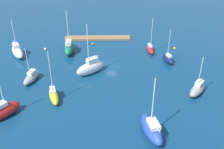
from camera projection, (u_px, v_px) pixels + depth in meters
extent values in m
plane|color=navy|center=(111.00, 65.00, 67.03)|extent=(160.00, 160.00, 0.00)
cube|color=olive|center=(98.00, 38.00, 81.48)|extent=(20.13, 2.97, 0.56)
ellipsoid|color=white|center=(90.00, 68.00, 62.76)|extent=(7.36, 6.26, 3.02)
cube|color=silver|center=(92.00, 60.00, 62.03)|extent=(2.96, 2.67, 1.02)
cylinder|color=silver|center=(88.00, 44.00, 59.30)|extent=(0.18, 0.18, 9.59)
cylinder|color=silver|center=(94.00, 57.00, 61.95)|extent=(2.44, 1.87, 0.15)
ellipsoid|color=red|center=(150.00, 49.00, 73.23)|extent=(1.94, 5.50, 1.58)
cube|color=silver|center=(150.00, 45.00, 73.06)|extent=(1.06, 2.01, 0.50)
cylinder|color=silver|center=(152.00, 33.00, 70.38)|extent=(0.13, 0.13, 8.59)
cylinder|color=silver|center=(150.00, 44.00, 73.09)|extent=(0.26, 1.95, 0.10)
ellipsoid|color=gray|center=(197.00, 90.00, 55.76)|extent=(5.53, 6.05, 2.09)
cube|color=silver|center=(199.00, 83.00, 55.35)|extent=(2.39, 2.51, 0.77)
cylinder|color=silver|center=(200.00, 72.00, 53.24)|extent=(0.15, 0.15, 6.87)
cylinder|color=silver|center=(200.00, 80.00, 55.28)|extent=(1.48, 1.76, 0.12)
ellipsoid|color=#19724C|center=(69.00, 48.00, 72.70)|extent=(2.48, 7.91, 2.79)
cube|color=silver|center=(68.00, 43.00, 71.19)|extent=(1.47, 2.85, 0.97)
cylinder|color=silver|center=(68.00, 27.00, 69.95)|extent=(0.19, 0.19, 9.17)
cylinder|color=silver|center=(68.00, 42.00, 70.08)|extent=(0.18, 3.88, 0.15)
ellipsoid|color=#141E4C|center=(168.00, 59.00, 67.91)|extent=(2.79, 5.32, 1.88)
cube|color=silver|center=(169.00, 56.00, 66.94)|extent=(1.34, 2.01, 0.59)
cylinder|color=silver|center=(169.00, 43.00, 65.79)|extent=(0.12, 0.12, 7.13)
cylinder|color=silver|center=(170.00, 55.00, 66.39)|extent=(0.67, 2.06, 0.10)
ellipsoid|color=#2347B2|center=(151.00, 129.00, 44.97)|extent=(4.30, 8.11, 2.64)
cube|color=silver|center=(153.00, 124.00, 43.57)|extent=(2.17, 3.06, 0.80)
cylinder|color=silver|center=(153.00, 101.00, 42.36)|extent=(0.19, 0.19, 8.74)
cylinder|color=silver|center=(156.00, 125.00, 42.60)|extent=(0.96, 3.59, 0.15)
ellipsoid|color=yellow|center=(54.00, 96.00, 53.94)|extent=(3.50, 6.30, 1.88)
cube|color=silver|center=(53.00, 90.00, 53.70)|extent=(1.65, 2.39, 0.59)
cylinder|color=silver|center=(51.00, 73.00, 50.76)|extent=(0.15, 0.15, 9.49)
cylinder|color=silver|center=(52.00, 87.00, 53.80)|extent=(0.85, 2.32, 0.12)
ellipsoid|color=white|center=(17.00, 52.00, 70.68)|extent=(5.62, 7.35, 2.60)
cube|color=silver|center=(16.00, 45.00, 70.21)|extent=(2.52, 2.93, 0.86)
cylinder|color=silver|center=(14.00, 34.00, 67.72)|extent=(0.17, 0.17, 7.87)
cylinder|color=silver|center=(15.00, 43.00, 70.42)|extent=(1.76, 2.89, 0.14)
ellipsoid|color=red|center=(5.00, 111.00, 49.30)|extent=(5.87, 6.36, 2.54)
cube|color=silver|center=(0.00, 105.00, 48.10)|extent=(2.53, 2.64, 0.80)
cylinder|color=silver|center=(1.00, 89.00, 47.03)|extent=(0.15, 0.15, 7.12)
ellipsoid|color=gray|center=(31.00, 78.00, 60.24)|extent=(3.53, 6.29, 1.69)
cube|color=silver|center=(31.00, 72.00, 60.02)|extent=(1.74, 2.39, 0.72)
cylinder|color=silver|center=(28.00, 62.00, 57.82)|extent=(0.14, 0.14, 6.72)
cylinder|color=silver|center=(32.00, 70.00, 59.99)|extent=(0.67, 2.06, 0.11)
sphere|color=white|center=(45.00, 49.00, 74.45)|extent=(0.73, 0.73, 0.73)
sphere|color=yellow|center=(174.00, 48.00, 74.88)|extent=(0.70, 0.70, 0.70)
sphere|color=orange|center=(93.00, 44.00, 77.52)|extent=(0.71, 0.71, 0.71)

